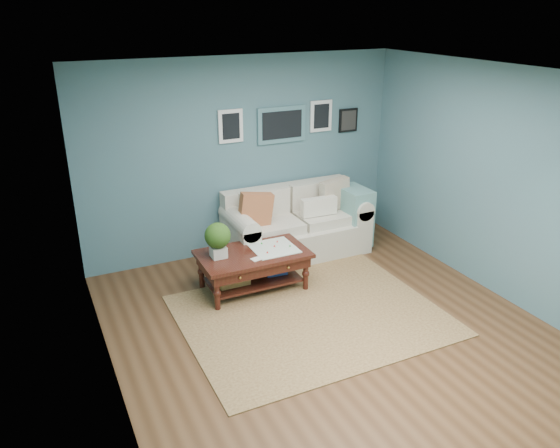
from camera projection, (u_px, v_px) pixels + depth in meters
room_shell at (337, 214)px, 5.43m from camera, size 5.00×5.02×2.70m
area_rug at (311, 315)px, 6.22m from camera, size 2.86×2.29×0.01m
loveseat at (301, 224)px, 7.68m from camera, size 2.01×0.91×1.03m
coffee_table at (247, 259)px, 6.64m from camera, size 1.33×0.79×0.93m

